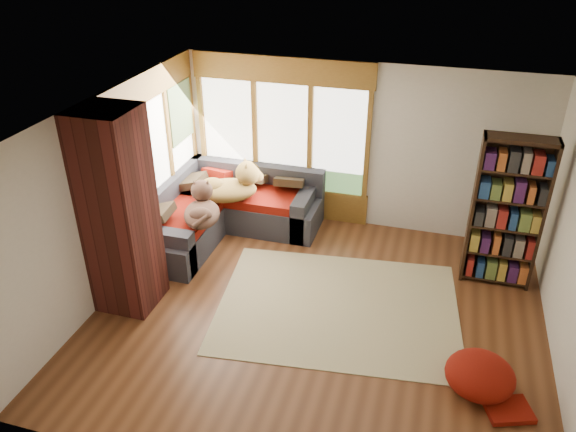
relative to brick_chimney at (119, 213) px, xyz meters
The scene contains 16 objects.
floor 2.75m from the brick_chimney, ahead, with size 5.50×5.50×0.00m, color #512C16.
ceiling 2.75m from the brick_chimney, ahead, with size 5.50×5.50×0.00m, color white.
wall_back 3.73m from the brick_chimney, 49.90° to the left, with size 5.50×0.04×2.60m, color silver.
wall_front 3.22m from the brick_chimney, 41.86° to the right, with size 5.50×0.04×2.60m, color silver.
wall_left 0.49m from the brick_chimney, 135.00° to the left, with size 0.04×5.00×2.60m, color silver.
windows_back 3.07m from the brick_chimney, 66.95° to the left, with size 2.82×0.10×1.90m.
windows_left 1.58m from the brick_chimney, 101.66° to the left, with size 0.10×2.62×1.90m.
roller_blind 2.44m from the brick_chimney, 96.95° to the left, with size 0.03×0.72×0.90m, color #618051.
brick_chimney is the anchor object (origin of this frame).
sectional_sofa 2.32m from the brick_chimney, 77.71° to the left, with size 2.20×2.20×0.80m.
area_rug 2.98m from the brick_chimney, 12.76° to the left, with size 3.04×2.32×0.01m, color beige.
bookshelf 4.88m from the brick_chimney, 21.36° to the left, with size 0.90×0.30×2.09m.
pouf 4.48m from the brick_chimney, ahead, with size 0.73×0.73×0.39m, color maroon.
dog_tan 2.13m from the brick_chimney, 71.54° to the left, with size 1.08×0.92×0.53m.
dog_brindle 1.45m from the brick_chimney, 68.88° to the left, with size 0.74×0.92×0.45m.
throw_pillows 2.31m from the brick_chimney, 77.57° to the left, with size 1.98×1.68×0.45m.
Camera 1 is at (1.19, -5.45, 4.54)m, focal length 35.00 mm.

